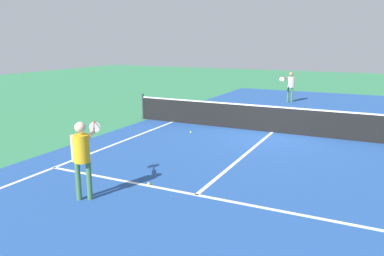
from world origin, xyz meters
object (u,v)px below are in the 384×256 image
player_far (290,84)px  tennis_ball_near_net (191,132)px  player_near (82,152)px  tennis_ball_mid_court (149,184)px  net (273,119)px

player_far → tennis_ball_near_net: player_far is taller
player_near → player_far: 14.96m
tennis_ball_mid_court → net: bearing=79.1°
net → tennis_ball_near_net: (-2.59, -1.41, -0.46)m
net → tennis_ball_near_net: net is taller
player_near → player_far: player_near is taller
tennis_ball_mid_court → tennis_ball_near_net: size_ratio=1.00×
tennis_ball_mid_court → player_far: bearing=88.9°
player_far → tennis_ball_mid_court: 13.72m
player_near → tennis_ball_mid_court: size_ratio=25.03×
player_near → tennis_ball_mid_court: (0.78, 1.24, -0.99)m
player_far → tennis_ball_near_net: bearing=-100.6°
player_far → tennis_ball_near_net: (-1.64, -8.73, -0.96)m
net → player_near: 7.88m
player_near → tennis_ball_near_net: size_ratio=25.03×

